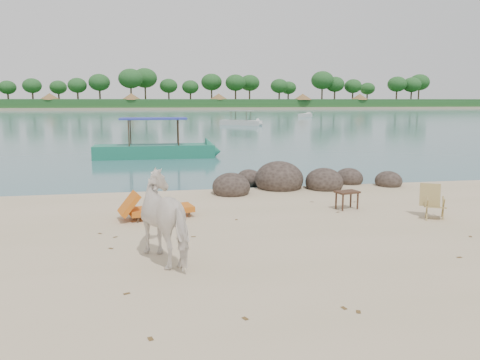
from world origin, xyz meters
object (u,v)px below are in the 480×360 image
(lounge_chair, at_px, (161,207))
(deck_chair, at_px, (435,203))
(boulders, at_px, (293,182))
(boat_near, at_px, (154,125))
(cow, at_px, (170,218))
(side_table, at_px, (347,201))

(lounge_chair, relative_size, deck_chair, 2.36)
(boulders, height_order, boat_near, boat_near)
(boulders, bearing_deg, lounge_chair, -143.14)
(deck_chair, bearing_deg, boulders, 144.34)
(cow, height_order, side_table, cow)
(boulders, xyz_separation_m, deck_chair, (2.19, -4.54, 0.19))
(boulders, relative_size, boat_near, 0.96)
(boulders, height_order, side_table, boulders)
(boulders, relative_size, side_table, 10.86)
(cow, distance_m, lounge_chair, 3.13)
(side_table, bearing_deg, lounge_chair, 165.47)
(boulders, relative_size, deck_chair, 7.90)
(cow, distance_m, boat_near, 15.87)
(deck_chair, xyz_separation_m, boat_near, (-6.58, 14.08, 1.23))
(side_table, bearing_deg, deck_chair, -52.62)
(side_table, distance_m, boat_near, 13.74)
(side_table, xyz_separation_m, deck_chair, (1.68, -1.32, 0.17))
(deck_chair, bearing_deg, boat_near, 143.66)
(deck_chair, bearing_deg, cow, -135.87)
(lounge_chair, xyz_separation_m, deck_chair, (6.48, -1.32, 0.12))
(lounge_chair, distance_m, deck_chair, 6.61)
(cow, bearing_deg, lounge_chair, -113.65)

